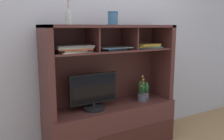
{
  "coord_description": "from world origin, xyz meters",
  "views": [
    {
      "loc": [
        -1.34,
        -2.29,
        1.43
      ],
      "look_at": [
        0.0,
        0.0,
        0.94
      ],
      "focal_mm": 38.26,
      "sensor_mm": 36.0,
      "label": 1
    }
  ],
  "objects_px": {
    "magazine_stack_right": "(114,48)",
    "tv_monitor": "(94,94)",
    "diffuser_bottle": "(69,18)",
    "magazine_stack_left": "(145,46)",
    "media_console": "(112,112)",
    "potted_fern": "(143,92)",
    "potted_orchid": "(142,97)",
    "ceramic_vase": "(113,18)",
    "magazine_stack_centre": "(73,49)"
  },
  "relations": [
    {
      "from": "media_console",
      "to": "tv_monitor",
      "type": "xyz_separation_m",
      "value": [
        -0.25,
        -0.04,
        0.27
      ]
    },
    {
      "from": "media_console",
      "to": "potted_fern",
      "type": "distance_m",
      "value": 0.5
    },
    {
      "from": "tv_monitor",
      "to": "magazine_stack_right",
      "type": "height_order",
      "value": "magazine_stack_right"
    },
    {
      "from": "potted_fern",
      "to": "tv_monitor",
      "type": "bearing_deg",
      "value": -177.58
    },
    {
      "from": "magazine_stack_left",
      "to": "magazine_stack_right",
      "type": "height_order",
      "value": "magazine_stack_left"
    },
    {
      "from": "magazine_stack_left",
      "to": "ceramic_vase",
      "type": "bearing_deg",
      "value": -178.48
    },
    {
      "from": "media_console",
      "to": "magazine_stack_left",
      "type": "xyz_separation_m",
      "value": [
        0.46,
        -0.01,
        0.76
      ]
    },
    {
      "from": "diffuser_bottle",
      "to": "ceramic_vase",
      "type": "distance_m",
      "value": 0.5
    },
    {
      "from": "tv_monitor",
      "to": "potted_orchid",
      "type": "xyz_separation_m",
      "value": [
        0.65,
        -0.02,
        -0.12
      ]
    },
    {
      "from": "media_console",
      "to": "potted_fern",
      "type": "relative_size",
      "value": 6.63
    },
    {
      "from": "tv_monitor",
      "to": "potted_orchid",
      "type": "relative_size",
      "value": 1.74
    },
    {
      "from": "potted_fern",
      "to": "diffuser_bottle",
      "type": "xyz_separation_m",
      "value": [
        -0.96,
        -0.02,
        0.88
      ]
    },
    {
      "from": "media_console",
      "to": "potted_orchid",
      "type": "relative_size",
      "value": 4.88
    },
    {
      "from": "tv_monitor",
      "to": "potted_fern",
      "type": "relative_size",
      "value": 2.37
    },
    {
      "from": "magazine_stack_right",
      "to": "magazine_stack_left",
      "type": "bearing_deg",
      "value": 0.47
    },
    {
      "from": "diffuser_bottle",
      "to": "ceramic_vase",
      "type": "height_order",
      "value": "diffuser_bottle"
    },
    {
      "from": "media_console",
      "to": "tv_monitor",
      "type": "bearing_deg",
      "value": -171.85
    },
    {
      "from": "magazine_stack_centre",
      "to": "magazine_stack_right",
      "type": "distance_m",
      "value": 0.49
    },
    {
      "from": "magazine_stack_left",
      "to": "magazine_stack_right",
      "type": "distance_m",
      "value": 0.44
    },
    {
      "from": "potted_orchid",
      "to": "magazine_stack_right",
      "type": "height_order",
      "value": "magazine_stack_right"
    },
    {
      "from": "media_console",
      "to": "diffuser_bottle",
      "type": "distance_m",
      "value": 1.19
    },
    {
      "from": "potted_orchid",
      "to": "magazine_stack_right",
      "type": "bearing_deg",
      "value": 174.79
    },
    {
      "from": "media_console",
      "to": "ceramic_vase",
      "type": "distance_m",
      "value": 1.08
    },
    {
      "from": "magazine_stack_right",
      "to": "ceramic_vase",
      "type": "xyz_separation_m",
      "value": [
        -0.02,
        -0.01,
        0.33
      ]
    },
    {
      "from": "magazine_stack_right",
      "to": "tv_monitor",
      "type": "bearing_deg",
      "value": -176.16
    },
    {
      "from": "ceramic_vase",
      "to": "magazine_stack_centre",
      "type": "bearing_deg",
      "value": -177.56
    },
    {
      "from": "diffuser_bottle",
      "to": "magazine_stack_left",
      "type": "bearing_deg",
      "value": 0.5
    },
    {
      "from": "potted_fern",
      "to": "magazine_stack_left",
      "type": "height_order",
      "value": "magazine_stack_left"
    },
    {
      "from": "tv_monitor",
      "to": "magazine_stack_right",
      "type": "bearing_deg",
      "value": 3.84
    },
    {
      "from": "potted_orchid",
      "to": "magazine_stack_left",
      "type": "height_order",
      "value": "magazine_stack_left"
    },
    {
      "from": "potted_fern",
      "to": "magazine_stack_right",
      "type": "distance_m",
      "value": 0.71
    },
    {
      "from": "magazine_stack_centre",
      "to": "magazine_stack_right",
      "type": "bearing_deg",
      "value": 3.34
    },
    {
      "from": "magazine_stack_left",
      "to": "magazine_stack_right",
      "type": "xyz_separation_m",
      "value": [
        -0.44,
        -0.0,
        -0.01
      ]
    },
    {
      "from": "media_console",
      "to": "diffuser_bottle",
      "type": "height_order",
      "value": "diffuser_bottle"
    },
    {
      "from": "potted_orchid",
      "to": "tv_monitor",
      "type": "bearing_deg",
      "value": 178.53
    },
    {
      "from": "ceramic_vase",
      "to": "magazine_stack_left",
      "type": "bearing_deg",
      "value": 1.52
    },
    {
      "from": "media_console",
      "to": "potted_fern",
      "type": "xyz_separation_m",
      "value": [
        0.46,
        -0.01,
        0.19
      ]
    },
    {
      "from": "media_console",
      "to": "magazine_stack_right",
      "type": "xyz_separation_m",
      "value": [
        0.02,
        -0.02,
        0.75
      ]
    },
    {
      "from": "tv_monitor",
      "to": "magazine_stack_right",
      "type": "relative_size",
      "value": 1.42
    },
    {
      "from": "ceramic_vase",
      "to": "potted_orchid",
      "type": "bearing_deg",
      "value": -3.72
    },
    {
      "from": "media_console",
      "to": "tv_monitor",
      "type": "height_order",
      "value": "media_console"
    },
    {
      "from": "potted_fern",
      "to": "magazine_stack_right",
      "type": "height_order",
      "value": "magazine_stack_right"
    },
    {
      "from": "magazine_stack_left",
      "to": "tv_monitor",
      "type": "bearing_deg",
      "value": -178.25
    },
    {
      "from": "potted_orchid",
      "to": "diffuser_bottle",
      "type": "xyz_separation_m",
      "value": [
        -0.9,
        0.03,
        0.93
      ]
    },
    {
      "from": "magazine_stack_right",
      "to": "diffuser_bottle",
      "type": "xyz_separation_m",
      "value": [
        -0.52,
        -0.0,
        0.32
      ]
    },
    {
      "from": "ceramic_vase",
      "to": "diffuser_bottle",
      "type": "bearing_deg",
      "value": 179.56
    },
    {
      "from": "diffuser_bottle",
      "to": "magazine_stack_centre",
      "type": "bearing_deg",
      "value": -36.6
    },
    {
      "from": "magazine_stack_left",
      "to": "media_console",
      "type": "bearing_deg",
      "value": 178.27
    },
    {
      "from": "media_console",
      "to": "magazine_stack_right",
      "type": "relative_size",
      "value": 3.97
    },
    {
      "from": "media_console",
      "to": "ceramic_vase",
      "type": "relative_size",
      "value": 10.61
    }
  ]
}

